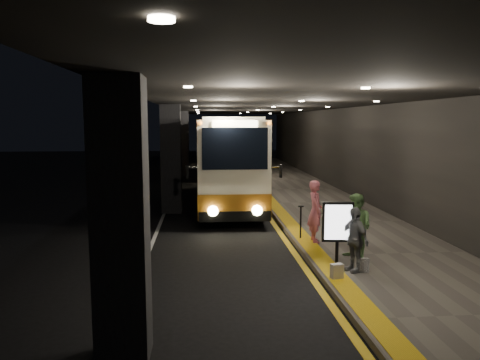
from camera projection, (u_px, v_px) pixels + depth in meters
name	position (u px, v px, depth m)	size (l,w,h in m)	color
ground	(210.00, 234.00, 15.48)	(90.00, 90.00, 0.00)	black
lane_line_white	(167.00, 208.00, 20.28)	(0.12, 50.00, 0.01)	silver
kerb_stripe_yellow	(261.00, 206.00, 20.62)	(0.18, 50.00, 0.01)	gold
sidewalk	(315.00, 204.00, 20.80)	(4.50, 50.00, 0.15)	#514C44
tactile_strip	(273.00, 203.00, 20.64)	(0.50, 50.00, 0.01)	gold
terminal_wall	(366.00, 138.00, 20.62)	(0.10, 50.00, 6.00)	black
support_columns	(171.00, 159.00, 19.04)	(0.80, 24.80, 4.40)	black
canopy	(266.00, 101.00, 20.06)	(9.00, 50.00, 0.40)	black
coach_main	(226.00, 163.00, 21.46)	(2.52, 12.13, 3.77)	beige
coach_second	(218.00, 148.00, 34.35)	(2.88, 12.06, 3.77)	beige
coach_third	(213.00, 142.00, 47.21)	(2.80, 11.37, 3.54)	beige
passenger_boarding	(315.00, 211.00, 13.87)	(0.67, 0.44, 1.84)	#D06170
passenger_waiting_green	(357.00, 227.00, 12.07)	(0.84, 0.52, 1.73)	#588248
passenger_waiting_grey	(354.00, 239.00, 11.12)	(0.92, 0.47, 1.56)	#515357
bag_polka	(363.00, 265.00, 11.14)	(0.28, 0.12, 0.33)	black
bag_plain	(337.00, 271.00, 10.67)	(0.28, 0.16, 0.34)	#B6AFAB
info_sign	(338.00, 223.00, 11.45)	(0.77, 0.20, 1.62)	black
stanchion_post	(301.00, 222.00, 14.32)	(0.05, 0.05, 1.00)	black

